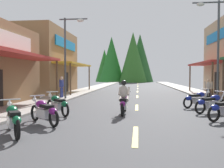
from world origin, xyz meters
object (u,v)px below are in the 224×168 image
object	(u,v)px
motorcycle_parked_right_5	(198,99)
pedestrian_by_shop	(209,88)
motorcycle_parked_left_3	(57,104)
pedestrian_strolling	(62,86)
streetlamp_right	(214,37)
motorcycle_parked_left_1	(13,119)
streetlamp_left	(69,46)
motorcycle_parked_left_2	(44,111)
motorcycle_parked_right_4	(212,103)
rider_cruising_lead	(124,100)

from	to	relation	value
motorcycle_parked_right_5	pedestrian_by_shop	xyz separation A→B (m)	(1.93, 4.73, 0.39)
pedestrian_by_shop	motorcycle_parked_left_3	bearing A→B (deg)	164.52
motorcycle_parked_right_5	pedestrian_strolling	bearing A→B (deg)	124.83
streetlamp_right	motorcycle_parked_left_1	bearing A→B (deg)	-133.05
pedestrian_by_shop	pedestrian_strolling	world-z (taller)	pedestrian_strolling
streetlamp_left	motorcycle_parked_left_2	xyz separation A→B (m)	(1.51, -8.27, -3.37)
motorcycle_parked_left_1	pedestrian_by_shop	distance (m)	14.56
motorcycle_parked_right_5	motorcycle_parked_left_2	world-z (taller)	same
motorcycle_parked_left_3	pedestrian_by_shop	distance (m)	11.86
motorcycle_parked_left_2	streetlamp_right	bearing A→B (deg)	-96.05
pedestrian_strolling	streetlamp_right	bearing A→B (deg)	-173.95
motorcycle_parked_right_5	pedestrian_strolling	size ratio (longest dim) A/B	1.10
motorcycle_parked_right_4	pedestrian_by_shop	bearing A→B (deg)	44.69
streetlamp_right	pedestrian_strolling	distance (m)	11.15
motorcycle_parked_left_3	pedestrian_by_shop	size ratio (longest dim) A/B	1.04
streetlamp_left	motorcycle_parked_left_1	distance (m)	10.47
motorcycle_parked_left_2	rider_cruising_lead	bearing A→B (deg)	-95.64
streetlamp_left	rider_cruising_lead	world-z (taller)	streetlamp_left
streetlamp_right	motorcycle_parked_left_3	size ratio (longest dim) A/B	4.11
motorcycle_parked_left_1	pedestrian_strolling	world-z (taller)	pedestrian_strolling
streetlamp_right	pedestrian_strolling	world-z (taller)	streetlamp_right
motorcycle_parked_right_5	motorcycle_parked_left_2	xyz separation A→B (m)	(-6.70, -5.18, 0.00)
motorcycle_parked_left_3	motorcycle_parked_left_1	bearing A→B (deg)	132.71
streetlamp_left	motorcycle_parked_right_4	distance (m)	10.32
motorcycle_parked_left_2	pedestrian_strolling	bearing A→B (deg)	-34.06
motorcycle_parked_right_4	rider_cruising_lead	distance (m)	4.18
motorcycle_parked_right_5	streetlamp_right	bearing A→B (deg)	25.14
motorcycle_parked_left_2	pedestrian_strolling	world-z (taller)	pedestrian_strolling
motorcycle_parked_left_2	pedestrian_strolling	size ratio (longest dim) A/B	0.98
motorcycle_parked_left_3	pedestrian_by_shop	bearing A→B (deg)	-93.47
streetlamp_left	pedestrian_by_shop	distance (m)	10.70
motorcycle_parked_left_3	pedestrian_by_shop	world-z (taller)	pedestrian_by_shop
motorcycle_parked_right_4	rider_cruising_lead	size ratio (longest dim) A/B	0.88
motorcycle_parked_right_4	motorcycle_parked_left_2	bearing A→B (deg)	175.05
motorcycle_parked_left_3	pedestrian_strolling	distance (m)	7.35
motorcycle_parked_left_1	rider_cruising_lead	bearing A→B (deg)	-73.45
motorcycle_parked_left_1	pedestrian_strolling	size ratio (longest dim) A/B	1.04
motorcycle_parked_right_5	rider_cruising_lead	xyz separation A→B (m)	(-3.93, -2.60, 0.17)
motorcycle_parked_left_2	streetlamp_left	bearing A→B (deg)	-38.34
motorcycle_parked_left_1	pedestrian_by_shop	world-z (taller)	pedestrian_by_shop
streetlamp_right	motorcycle_parked_right_5	bearing A→B (deg)	-122.59
motorcycle_parked_right_4	rider_cruising_lead	xyz separation A→B (m)	(-4.12, -0.71, 0.17)
streetlamp_left	motorcycle_parked_left_3	size ratio (longest dim) A/B	3.70
motorcycle_parked_left_3	rider_cruising_lead	world-z (taller)	rider_cruising_lead
streetlamp_left	rider_cruising_lead	bearing A→B (deg)	-53.05
motorcycle_parked_left_1	pedestrian_strolling	xyz separation A→B (m)	(-2.04, 10.57, 0.50)
motorcycle_parked_left_3	motorcycle_parked_right_5	bearing A→B (deg)	-110.55
streetlamp_right	motorcycle_parked_left_2	world-z (taller)	streetlamp_right
motorcycle_parked_left_1	rider_cruising_lead	xyz separation A→B (m)	(3.08, 4.15, 0.17)
streetlamp_left	motorcycle_parked_right_5	bearing A→B (deg)	-20.60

